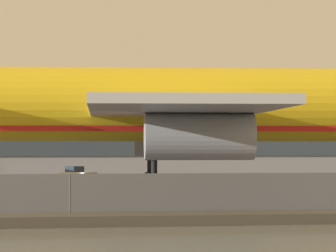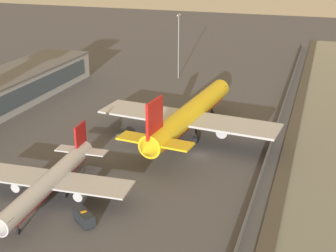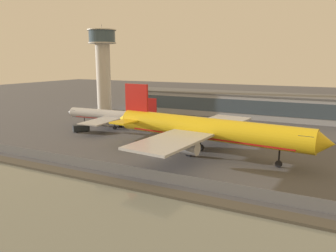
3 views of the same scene
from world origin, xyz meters
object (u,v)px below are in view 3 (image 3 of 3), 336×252
at_px(cargo_jet_yellow, 205,129).
at_px(control_tower, 103,61).
at_px(passenger_jet_silver, 113,116).
at_px(baggage_tug, 202,136).
at_px(ops_van, 81,128).

relative_size(cargo_jet_yellow, control_tower, 1.44).
xyz_separation_m(passenger_jet_silver, control_tower, (-27.96, 31.43, 18.35)).
relative_size(baggage_tug, control_tower, 0.09).
relative_size(cargo_jet_yellow, passenger_jet_silver, 1.48).
xyz_separation_m(cargo_jet_yellow, baggage_tug, (-6.91, 16.19, -5.62)).
distance_m(cargo_jet_yellow, baggage_tug, 18.48).
relative_size(cargo_jet_yellow, baggage_tug, 16.16).
height_order(passenger_jet_silver, baggage_tug, passenger_jet_silver).
xyz_separation_m(baggage_tug, ops_van, (-38.62, -9.16, 0.47)).
height_order(ops_van, control_tower, control_tower).
xyz_separation_m(cargo_jet_yellow, passenger_jet_silver, (-40.09, 17.01, -2.20)).
bearing_deg(ops_van, cargo_jet_yellow, -8.77).
distance_m(ops_van, control_tower, 51.73).
height_order(cargo_jet_yellow, passenger_jet_silver, cargo_jet_yellow).
distance_m(passenger_jet_silver, control_tower, 45.89).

